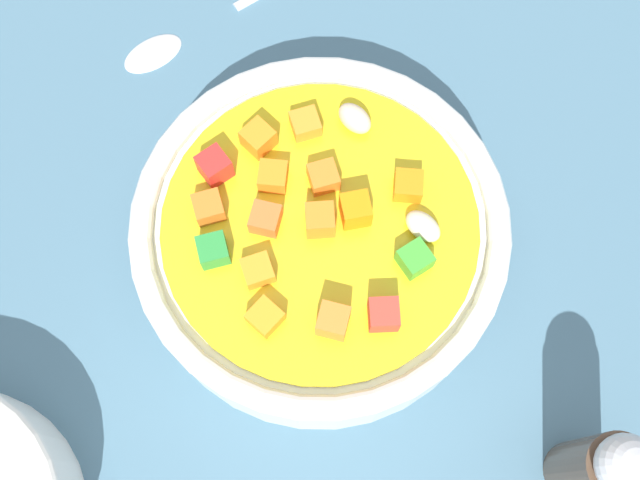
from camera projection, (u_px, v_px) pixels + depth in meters
The scene contains 4 objects.
ground_plane at pixel (320, 261), 45.06cm from camera, with size 140.00×140.00×2.00cm, color #42667A.
soup_bowl_main at pixel (320, 239), 41.14cm from camera, with size 19.28×19.28×6.90cm.
spoon at pixel (221, 12), 48.81cm from camera, with size 7.05×18.69×0.71cm.
pepper_shaker at pixel (602, 469), 36.16cm from camera, with size 3.09×3.09×8.99cm.
Camera 1 is at (12.54, -3.66, 42.14)cm, focal length 43.77 mm.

